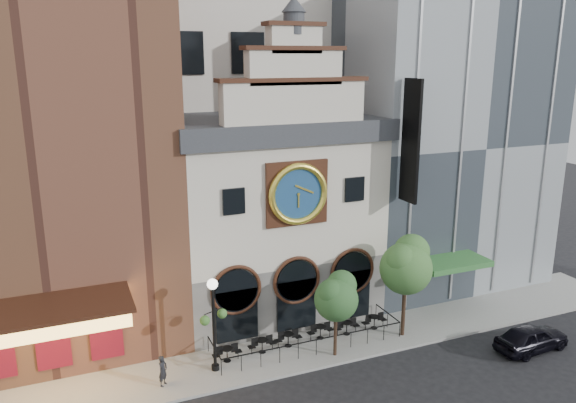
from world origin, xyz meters
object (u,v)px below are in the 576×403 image
at_px(bistro_1, 262,345).
at_px(car_right, 531,338).
at_px(lamppost, 214,314).
at_px(pedestrian, 163,371).
at_px(bistro_0, 227,353).
at_px(tree_left, 337,296).
at_px(bistro_2, 288,338).
at_px(bistro_3, 320,331).
at_px(bistro_5, 374,321).
at_px(bistro_4, 347,327).
at_px(tree_right, 407,264).

distance_m(bistro_1, car_right, 14.89).
bearing_deg(lamppost, pedestrian, 165.11).
bearing_deg(bistro_0, tree_left, -15.66).
bearing_deg(bistro_0, pedestrian, -164.83).
height_order(bistro_2, car_right, car_right).
relative_size(bistro_0, tree_left, 0.34).
height_order(bistro_3, bistro_5, same).
xyz_separation_m(bistro_0, bistro_1, (2.02, 0.15, 0.00)).
relative_size(bistro_1, bistro_5, 1.00).
xyz_separation_m(pedestrian, lamppost, (2.73, 0.39, 2.32)).
xyz_separation_m(bistro_2, bistro_5, (5.54, 0.00, 0.00)).
bearing_deg(lamppost, bistro_2, -12.70).
xyz_separation_m(bistro_0, bistro_3, (5.64, 0.34, 0.00)).
distance_m(bistro_4, lamppost, 8.52).
distance_m(tree_left, tree_right, 4.77).
bearing_deg(tree_left, bistro_2, 138.27).
distance_m(bistro_3, tree_right, 6.21).
xyz_separation_m(lamppost, tree_left, (6.42, -1.01, 0.33)).
bearing_deg(bistro_4, pedestrian, -173.86).
relative_size(bistro_1, bistro_2, 1.00).
height_order(bistro_4, bistro_5, same).
distance_m(bistro_5, car_right, 8.65).
distance_m(bistro_1, pedestrian, 5.67).
bearing_deg(bistro_2, bistro_1, -177.07).
height_order(bistro_0, bistro_2, same).
distance_m(bistro_0, bistro_1, 2.03).
xyz_separation_m(bistro_4, lamppost, (-8.07, -0.77, 2.64)).
bearing_deg(car_right, bistro_5, 48.73).
bearing_deg(bistro_4, bistro_2, 179.59).
distance_m(bistro_1, bistro_4, 5.24).
distance_m(bistro_2, bistro_5, 5.54).
bearing_deg(car_right, bistro_1, 66.01).
distance_m(bistro_4, pedestrian, 10.86).
distance_m(bistro_5, pedestrian, 12.72).
distance_m(bistro_2, pedestrian, 7.23).
bearing_deg(pedestrian, bistro_1, -35.54).
relative_size(tree_left, tree_right, 0.79).
height_order(bistro_4, car_right, car_right).
xyz_separation_m(bistro_1, bistro_2, (1.57, 0.08, 0.00)).
distance_m(bistro_1, tree_left, 4.97).
bearing_deg(car_right, tree_right, 51.29).
height_order(bistro_4, lamppost, lamppost).
distance_m(bistro_0, car_right, 16.75).
height_order(bistro_5, lamppost, lamppost).
bearing_deg(lamppost, bistro_5, -18.39).
xyz_separation_m(bistro_0, car_right, (15.97, -5.07, 0.14)).
relative_size(bistro_2, bistro_3, 1.00).
bearing_deg(bistro_4, tree_right, -22.60).
bearing_deg(bistro_3, bistro_1, -176.96).
relative_size(pedestrian, tree_right, 0.27).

